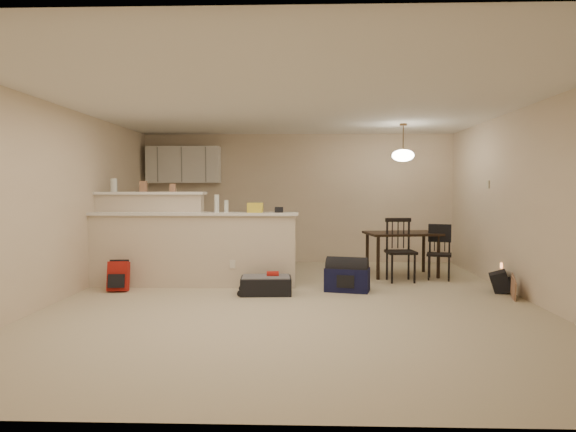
{
  "coord_description": "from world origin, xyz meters",
  "views": [
    {
      "loc": [
        0.14,
        -6.53,
        1.43
      ],
      "look_at": [
        -0.1,
        0.7,
        1.05
      ],
      "focal_mm": 32.0,
      "sensor_mm": 36.0,
      "label": 1
    }
  ],
  "objects_px": {
    "suitcase": "(266,286)",
    "black_daypack": "(500,282)",
    "dining_chair_far": "(439,253)",
    "dining_table": "(402,237)",
    "pendant_lamp": "(403,155)",
    "red_backpack": "(118,276)",
    "dining_chair_near": "(401,250)",
    "navy_duffel": "(347,280)"
  },
  "relations": [
    {
      "from": "dining_table",
      "to": "dining_chair_near",
      "type": "relative_size",
      "value": 1.29
    },
    {
      "from": "navy_duffel",
      "to": "pendant_lamp",
      "type": "bearing_deg",
      "value": 66.05
    },
    {
      "from": "dining_table",
      "to": "pendant_lamp",
      "type": "height_order",
      "value": "pendant_lamp"
    },
    {
      "from": "pendant_lamp",
      "to": "dining_table",
      "type": "bearing_deg",
      "value": 45.0
    },
    {
      "from": "suitcase",
      "to": "navy_duffel",
      "type": "relative_size",
      "value": 1.13
    },
    {
      "from": "dining_chair_far",
      "to": "black_daypack",
      "type": "bearing_deg",
      "value": -42.93
    },
    {
      "from": "dining_chair_near",
      "to": "suitcase",
      "type": "relative_size",
      "value": 1.43
    },
    {
      "from": "red_backpack",
      "to": "dining_table",
      "type": "bearing_deg",
      "value": 13.39
    },
    {
      "from": "suitcase",
      "to": "black_daypack",
      "type": "xyz_separation_m",
      "value": [
        3.24,
        0.23,
        0.03
      ]
    },
    {
      "from": "dining_chair_near",
      "to": "black_daypack",
      "type": "relative_size",
      "value": 3.07
    },
    {
      "from": "dining_table",
      "to": "navy_duffel",
      "type": "distance_m",
      "value": 1.73
    },
    {
      "from": "dining_table",
      "to": "black_daypack",
      "type": "xyz_separation_m",
      "value": [
        1.11,
        -1.33,
        -0.49
      ]
    },
    {
      "from": "dining_table",
      "to": "dining_chair_near",
      "type": "bearing_deg",
      "value": -111.59
    },
    {
      "from": "dining_chair_far",
      "to": "red_backpack",
      "type": "xyz_separation_m",
      "value": [
        -4.74,
        -1.08,
        -0.22
      ]
    },
    {
      "from": "dining_chair_near",
      "to": "red_backpack",
      "type": "distance_m",
      "value": 4.19
    },
    {
      "from": "dining_chair_near",
      "to": "dining_table",
      "type": "bearing_deg",
      "value": 73.02
    },
    {
      "from": "red_backpack",
      "to": "pendant_lamp",
      "type": "bearing_deg",
      "value": 13.39
    },
    {
      "from": "dining_chair_near",
      "to": "suitcase",
      "type": "distance_m",
      "value": 2.28
    },
    {
      "from": "dining_chair_far",
      "to": "red_backpack",
      "type": "height_order",
      "value": "dining_chair_far"
    },
    {
      "from": "dining_table",
      "to": "pendant_lamp",
      "type": "relative_size",
      "value": 2.03
    },
    {
      "from": "red_backpack",
      "to": "dining_chair_far",
      "type": "bearing_deg",
      "value": 7.56
    },
    {
      "from": "pendant_lamp",
      "to": "suitcase",
      "type": "distance_m",
      "value": 3.24
    },
    {
      "from": "navy_duffel",
      "to": "black_daypack",
      "type": "xyz_separation_m",
      "value": [
        2.12,
        0.0,
        -0.02
      ]
    },
    {
      "from": "suitcase",
      "to": "black_daypack",
      "type": "relative_size",
      "value": 2.14
    },
    {
      "from": "dining_chair_near",
      "to": "navy_duffel",
      "type": "height_order",
      "value": "dining_chair_near"
    },
    {
      "from": "black_daypack",
      "to": "suitcase",
      "type": "bearing_deg",
      "value": 111.71
    },
    {
      "from": "pendant_lamp",
      "to": "navy_duffel",
      "type": "xyz_separation_m",
      "value": [
        -1.01,
        -1.33,
        -1.82
      ]
    },
    {
      "from": "dining_table",
      "to": "suitcase",
      "type": "height_order",
      "value": "dining_table"
    },
    {
      "from": "dining_chair_far",
      "to": "black_daypack",
      "type": "xyz_separation_m",
      "value": [
        0.59,
        -0.99,
        -0.28
      ]
    },
    {
      "from": "dining_chair_far",
      "to": "dining_table",
      "type": "bearing_deg",
      "value": 162.81
    },
    {
      "from": "pendant_lamp",
      "to": "navy_duffel",
      "type": "distance_m",
      "value": 2.47
    },
    {
      "from": "dining_table",
      "to": "navy_duffel",
      "type": "xyz_separation_m",
      "value": [
        -1.01,
        -1.33,
        -0.47
      ]
    },
    {
      "from": "black_daypack",
      "to": "dining_chair_far",
      "type": "bearing_deg",
      "value": 48.37
    },
    {
      "from": "suitcase",
      "to": "navy_duffel",
      "type": "distance_m",
      "value": 1.15
    },
    {
      "from": "dining_chair_far",
      "to": "red_backpack",
      "type": "relative_size",
      "value": 2.06
    },
    {
      "from": "dining_chair_near",
      "to": "suitcase",
      "type": "height_order",
      "value": "dining_chair_near"
    },
    {
      "from": "dining_table",
      "to": "navy_duffel",
      "type": "relative_size",
      "value": 2.08
    },
    {
      "from": "dining_chair_far",
      "to": "suitcase",
      "type": "height_order",
      "value": "dining_chair_far"
    },
    {
      "from": "dining_chair_near",
      "to": "red_backpack",
      "type": "relative_size",
      "value": 2.37
    },
    {
      "from": "dining_chair_far",
      "to": "black_daypack",
      "type": "relative_size",
      "value": 2.67
    },
    {
      "from": "red_backpack",
      "to": "navy_duffel",
      "type": "relative_size",
      "value": 0.68
    },
    {
      "from": "pendant_lamp",
      "to": "suitcase",
      "type": "relative_size",
      "value": 0.91
    }
  ]
}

